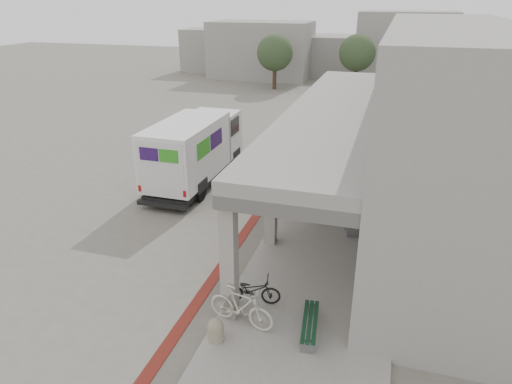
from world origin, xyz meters
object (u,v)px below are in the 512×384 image
(fedex_truck, at_px, (195,149))
(bench, at_px, (310,324))
(utility_cabinet, at_px, (353,220))
(bicycle_black, at_px, (252,290))
(bicycle_cream, at_px, (241,307))

(fedex_truck, bearing_deg, bench, -51.74)
(bench, bearing_deg, fedex_truck, 121.50)
(bench, relative_size, utility_cabinet, 1.65)
(utility_cabinet, xyz_separation_m, bicycle_black, (-2.20, -4.78, -0.10))
(bench, bearing_deg, utility_cabinet, 78.51)
(fedex_truck, height_order, utility_cabinet, fedex_truck)
(fedex_truck, distance_m, bicycle_black, 9.49)
(fedex_truck, relative_size, bicycle_black, 4.51)
(bench, xyz_separation_m, bicycle_black, (-1.73, 0.77, 0.13))
(fedex_truck, xyz_separation_m, bench, (6.83, -8.70, -1.19))
(bicycle_black, relative_size, bicycle_cream, 0.86)
(bench, distance_m, utility_cabinet, 5.57)
(utility_cabinet, distance_m, bicycle_black, 5.26)
(utility_cabinet, bearing_deg, bicycle_black, -126.57)
(bicycle_black, bearing_deg, utility_cabinet, -34.76)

